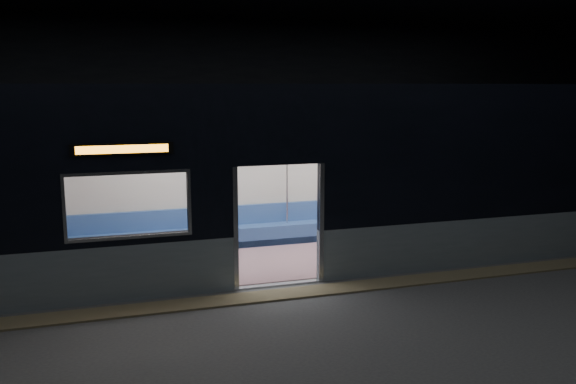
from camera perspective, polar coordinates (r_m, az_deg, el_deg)
name	(u,v)px	position (r m, az deg, el deg)	size (l,w,h in m)	color
station_floor	(299,307)	(9.46, 1.01, -10.68)	(24.00, 14.00, 0.01)	#47494C
station_envelope	(299,61)	(8.85, 1.08, 12.13)	(24.00, 14.00, 5.00)	black
tactile_strip	(288,294)	(9.94, -0.01, -9.50)	(22.80, 0.50, 0.03)	#8C7F59
metro_car	(256,166)	(11.38, -3.03, 2.48)	(18.00, 3.04, 3.35)	#8998A4
passenger	(423,197)	(14.04, 12.55, -0.50)	(0.48, 0.77, 1.45)	black
handbag	(429,205)	(13.85, 13.02, -1.24)	(0.29, 0.25, 0.15)	black
transit_map	(450,165)	(14.64, 14.96, 2.48)	(1.08, 0.03, 0.70)	white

